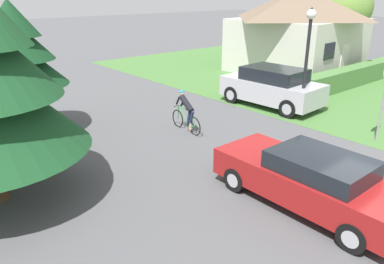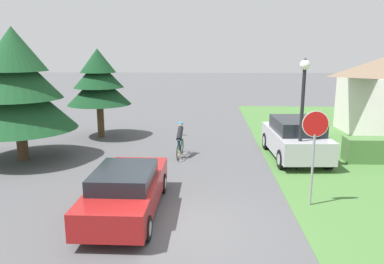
{
  "view_description": "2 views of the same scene",
  "coord_description": "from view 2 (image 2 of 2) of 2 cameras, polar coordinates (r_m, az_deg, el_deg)",
  "views": [
    {
      "loc": [
        -8.71,
        -3.39,
        4.88
      ],
      "look_at": [
        -2.01,
        4.47,
        0.96
      ],
      "focal_mm": 35.0,
      "sensor_mm": 36.0,
      "label": 1
    },
    {
      "loc": [
        0.81,
        -9.08,
        4.55
      ],
      "look_at": [
        0.12,
        5.94,
        1.26
      ],
      "focal_mm": 35.0,
      "sensor_mm": 36.0,
      "label": 2
    }
  ],
  "objects": [
    {
      "name": "ground_plane",
      "position": [
        10.19,
        -2.27,
        -14.2
      ],
      "size": [
        140.0,
        140.0,
        0.0
      ],
      "primitive_type": "plane",
      "color": "#515154"
    },
    {
      "name": "street_lamp",
      "position": [
        14.51,
        16.57,
        5.51
      ],
      "size": [
        0.38,
        0.38,
        4.3
      ],
      "color": "black",
      "rests_on": "ground"
    },
    {
      "name": "stop_sign",
      "position": [
        11.38,
        18.16,
        -0.98
      ],
      "size": [
        0.77,
        0.07,
        2.87
      ],
      "rotation": [
        0.0,
        0.0,
        3.16
      ],
      "color": "gray",
      "rests_on": "ground"
    },
    {
      "name": "cyclist",
      "position": [
        16.24,
        -1.84,
        -1.28
      ],
      "size": [
        0.44,
        1.77,
        1.51
      ],
      "rotation": [
        0.0,
        0.0,
        1.49
      ],
      "color": "black",
      "rests_on": "ground"
    },
    {
      "name": "conifer_tall_near",
      "position": [
        16.97,
        -25.18,
        6.32
      ],
      "size": [
        4.66,
        4.66,
        5.5
      ],
      "color": "#4C3823",
      "rests_on": "ground"
    },
    {
      "name": "parked_suv_right",
      "position": [
        16.58,
        15.48,
        -0.97
      ],
      "size": [
        2.28,
        4.53,
        1.73
      ],
      "rotation": [
        0.0,
        0.0,
        1.62
      ],
      "color": "#B7B7BC",
      "rests_on": "ground"
    },
    {
      "name": "sedan_left_lane",
      "position": [
        10.83,
        -9.97,
        -8.68
      ],
      "size": [
        1.84,
        4.67,
        1.39
      ],
      "rotation": [
        0.0,
        0.0,
        1.57
      ],
      "color": "maroon",
      "rests_on": "ground"
    },
    {
      "name": "conifer_tall_far",
      "position": [
        20.26,
        -14.05,
        7.55
      ],
      "size": [
        3.3,
        3.3,
        4.66
      ],
      "color": "#4C3823",
      "rests_on": "ground"
    }
  ]
}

